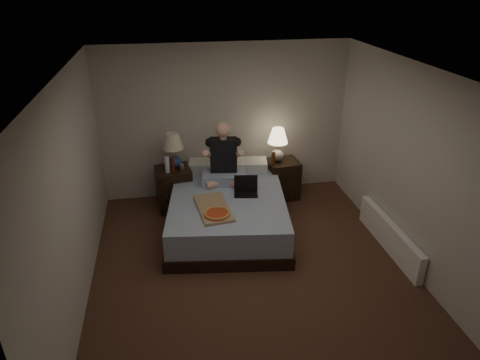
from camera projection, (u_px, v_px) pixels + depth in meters
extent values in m
cube|color=#533423|center=(252.00, 270.00, 5.47)|extent=(4.00, 4.50, 0.00)
cube|color=white|center=(256.00, 73.00, 4.37)|extent=(4.00, 4.50, 0.00)
cube|color=beige|center=(225.00, 122.00, 6.91)|extent=(4.00, 0.00, 2.50)
cube|color=beige|center=(321.00, 326.00, 2.93)|extent=(4.00, 0.00, 2.50)
cube|color=beige|center=(72.00, 197.00, 4.60)|extent=(0.00, 4.50, 2.50)
cube|color=beige|center=(413.00, 170.00, 5.24)|extent=(0.00, 4.50, 2.50)
cube|color=#5172A2|center=(228.00, 210.00, 6.30)|extent=(1.89, 2.36, 0.54)
cube|color=black|center=(174.00, 188.00, 6.77)|extent=(0.58, 0.54, 0.69)
cube|color=black|center=(282.00, 179.00, 7.11)|extent=(0.55, 0.50, 0.65)
cylinder|color=white|center=(167.00, 165.00, 6.45)|extent=(0.07, 0.07, 0.25)
cylinder|color=#A1A29D|center=(182.00, 167.00, 6.55)|extent=(0.07, 0.07, 0.10)
cylinder|color=#5C200D|center=(173.00, 165.00, 6.48)|extent=(0.06, 0.06, 0.23)
cylinder|color=#51250B|center=(273.00, 158.00, 6.78)|extent=(0.06, 0.06, 0.23)
cube|color=white|center=(389.00, 236.00, 5.81)|extent=(0.10, 1.60, 0.40)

